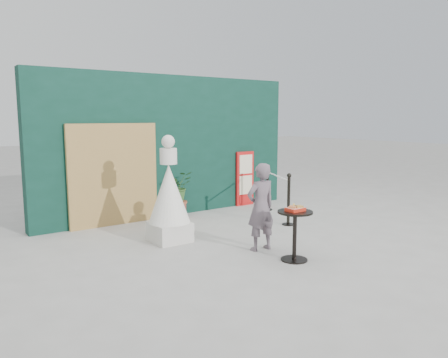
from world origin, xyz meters
TOP-DOWN VIEW (x-y plane):
  - ground at (0.00, 0.00)m, footprint 60.00×60.00m
  - back_wall at (0.00, 3.15)m, footprint 6.00×0.30m
  - bamboo_fence at (-1.40, 2.94)m, footprint 1.80×0.08m
  - woman at (-0.16, -0.01)m, footprint 0.53×0.37m
  - menu_board at (1.90, 2.95)m, footprint 0.50×0.07m
  - statue at (-1.09, 1.28)m, footprint 0.71×0.71m
  - cafe_table at (-0.09, -0.70)m, footprint 0.52×0.52m
  - food_basket at (-0.09, -0.70)m, footprint 0.26×0.19m
  - planter at (-0.03, 2.83)m, footprint 0.57×0.50m
  - stanchion_barrier at (1.66, 1.56)m, footprint 0.84×1.54m

SIDE VIEW (x-z plane):
  - ground at x=0.00m, z-range 0.00..0.00m
  - stanchion_barrier at x=1.66m, z-range -0.02..1.01m
  - cafe_table at x=-0.09m, z-range 0.12..0.87m
  - planter at x=-0.03m, z-range 0.08..1.05m
  - menu_board at x=1.90m, z-range 0.00..1.30m
  - woman at x=-0.16m, z-range 0.00..1.41m
  - statue at x=-1.09m, z-range -0.17..1.66m
  - food_basket at x=-0.09m, z-range 0.73..0.84m
  - bamboo_fence at x=-1.40m, z-range 0.00..2.00m
  - back_wall at x=0.00m, z-range 0.00..3.00m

